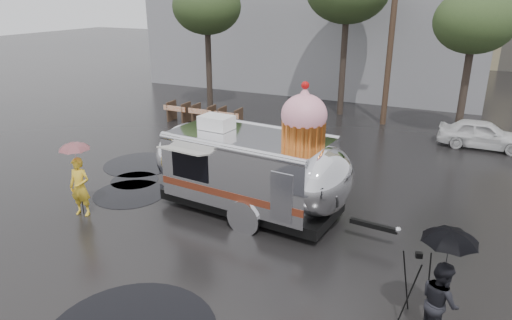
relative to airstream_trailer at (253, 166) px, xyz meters
The scene contains 12 objects.
ground 2.91m from the airstream_trailer, 110.45° to the right, with size 120.00×120.00×0.00m, color black.
puddles 2.99m from the airstream_trailer, 150.22° to the right, with size 8.93×10.60×0.01m.
utility_pole 12.17m from the airstream_trailer, 82.07° to the left, with size 1.60×0.28×9.00m.
tree_left 13.84m from the airstream_trailer, 126.51° to the left, with size 3.64×3.64×6.95m.
tree_right 12.34m from the airstream_trailer, 64.30° to the left, with size 3.36×3.36×6.42m.
barricade_row 10.01m from the airstream_trailer, 130.20° to the left, with size 4.30×0.80×1.00m.
airstream_trailer is the anchor object (origin of this frame).
person_left 5.09m from the airstream_trailer, 152.46° to the right, with size 0.64×0.43×1.77m, color yellow.
umbrella_pink 5.08m from the airstream_trailer, 152.46° to the right, with size 1.08×1.08×2.28m.
person_right 6.45m from the airstream_trailer, 31.20° to the right, with size 0.80×0.44×1.66m, color black.
umbrella_black 6.44m from the airstream_trailer, 31.20° to the right, with size 1.22×1.22×2.38m.
tripod 5.83m from the airstream_trailer, 30.49° to the right, with size 0.62×0.61×1.55m.
Camera 1 is at (6.33, -8.78, 6.23)m, focal length 32.00 mm.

